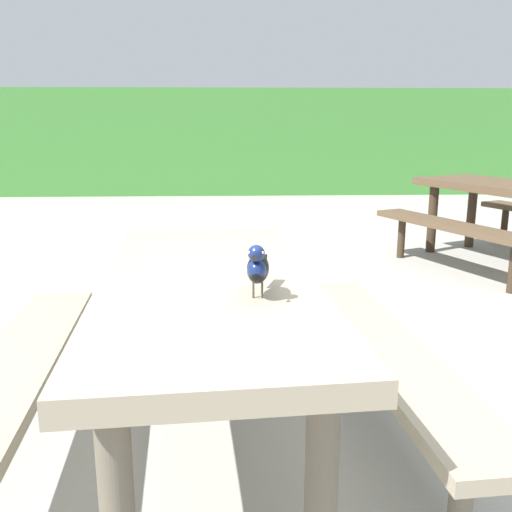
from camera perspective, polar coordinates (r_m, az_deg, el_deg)
ground_plane at (r=2.15m, az=-1.67°, el=-23.30°), size 60.00×60.00×0.00m
hedge_wall at (r=11.04m, az=-2.35°, el=11.61°), size 28.00×2.28×1.84m
picnic_table_foreground at (r=2.11m, az=-4.87°, el=-6.86°), size 1.82×1.86×0.74m
bird_grackle at (r=1.76m, az=0.17°, el=-1.13°), size 0.09×0.29×0.18m
picnic_table_mid_left at (r=5.58m, az=24.54°, el=4.77°), size 2.23×2.24×0.74m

